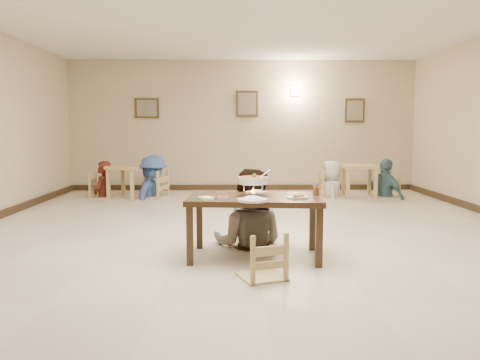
{
  "coord_description": "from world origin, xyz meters",
  "views": [
    {
      "loc": [
        -0.27,
        -5.92,
        1.43
      ],
      "look_at": [
        -0.16,
        -0.03,
        0.78
      ],
      "focal_mm": 35.0,
      "sensor_mm": 36.0,
      "label": 1
    }
  ],
  "objects_px": {
    "bg_table_left": "(127,172)",
    "bg_diner_b": "(152,155)",
    "bg_chair_ll": "(102,174)",
    "bg_chair_rl": "(332,172)",
    "chair_near": "(262,234)",
    "main_diner": "(249,169)",
    "bg_chair_lr": "(153,172)",
    "bg_table_right": "(359,171)",
    "main_table": "(255,204)",
    "bg_diner_c": "(332,161)",
    "chair_far": "(248,206)",
    "drink_glass": "(316,190)",
    "bg_diner_d": "(387,158)",
    "bg_diner_a": "(102,161)",
    "bg_chair_rr": "(386,175)",
    "curry_warmer": "(253,181)"
  },
  "relations": [
    {
      "from": "bg_table_left",
      "to": "bg_diner_b",
      "type": "height_order",
      "value": "bg_diner_b"
    },
    {
      "from": "bg_chair_ll",
      "to": "bg_chair_rl",
      "type": "xyz_separation_m",
      "value": [
        4.8,
        0.06,
        0.03
      ]
    },
    {
      "from": "chair_near",
      "to": "main_diner",
      "type": "xyz_separation_m",
      "value": [
        -0.07,
        1.29,
        0.51
      ]
    },
    {
      "from": "bg_chair_ll",
      "to": "bg_chair_lr",
      "type": "bearing_deg",
      "value": -89.06
    },
    {
      "from": "bg_table_right",
      "to": "bg_chair_ll",
      "type": "distance_m",
      "value": 5.36
    },
    {
      "from": "main_table",
      "to": "bg_diner_c",
      "type": "xyz_separation_m",
      "value": [
        1.86,
        4.67,
        0.16
      ]
    },
    {
      "from": "chair_far",
      "to": "bg_diner_c",
      "type": "bearing_deg",
      "value": 70.97
    },
    {
      "from": "chair_near",
      "to": "bg_table_left",
      "type": "height_order",
      "value": "chair_near"
    },
    {
      "from": "chair_near",
      "to": "drink_glass",
      "type": "xyz_separation_m",
      "value": [
        0.65,
        0.77,
        0.32
      ]
    },
    {
      "from": "bg_diner_b",
      "to": "bg_diner_d",
      "type": "relative_size",
      "value": 1.09
    },
    {
      "from": "main_table",
      "to": "bg_diner_a",
      "type": "distance_m",
      "value": 5.46
    },
    {
      "from": "main_table",
      "to": "chair_near",
      "type": "distance_m",
      "value": 0.75
    },
    {
      "from": "main_table",
      "to": "drink_glass",
      "type": "xyz_separation_m",
      "value": [
        0.68,
        0.04,
        0.14
      ]
    },
    {
      "from": "chair_near",
      "to": "bg_table_left",
      "type": "xyz_separation_m",
      "value": [
        -2.44,
        5.3,
        0.11
      ]
    },
    {
      "from": "bg_chair_rr",
      "to": "bg_diner_c",
      "type": "relative_size",
      "value": 0.61
    },
    {
      "from": "main_table",
      "to": "bg_diner_a",
      "type": "xyz_separation_m",
      "value": [
        -2.94,
        4.6,
        0.16
      ]
    },
    {
      "from": "main_diner",
      "to": "curry_warmer",
      "type": "relative_size",
      "value": 5.06
    },
    {
      "from": "bg_chair_rl",
      "to": "bg_table_right",
      "type": "bearing_deg",
      "value": -98.43
    },
    {
      "from": "bg_chair_lr",
      "to": "bg_table_left",
      "type": "bearing_deg",
      "value": -66.58
    },
    {
      "from": "chair_far",
      "to": "bg_diner_b",
      "type": "relative_size",
      "value": 0.54
    },
    {
      "from": "bg_chair_lr",
      "to": "bg_diner_b",
      "type": "xyz_separation_m",
      "value": [
        -0.0,
        -0.0,
        0.35
      ]
    },
    {
      "from": "main_diner",
      "to": "bg_chair_lr",
      "type": "height_order",
      "value": "main_diner"
    },
    {
      "from": "drink_glass",
      "to": "bg_diner_d",
      "type": "xyz_separation_m",
      "value": [
        2.3,
        4.53,
        0.06
      ]
    },
    {
      "from": "chair_far",
      "to": "curry_warmer",
      "type": "relative_size",
      "value": 2.57
    },
    {
      "from": "bg_table_left",
      "to": "bg_diner_d",
      "type": "xyz_separation_m",
      "value": [
        5.4,
        0.0,
        0.28
      ]
    },
    {
      "from": "bg_chair_rl",
      "to": "drink_glass",
      "type": "bearing_deg",
      "value": 165.01
    },
    {
      "from": "chair_near",
      "to": "bg_diner_c",
      "type": "relative_size",
      "value": 0.57
    },
    {
      "from": "curry_warmer",
      "to": "drink_glass",
      "type": "xyz_separation_m",
      "value": [
        0.7,
        0.03,
        -0.11
      ]
    },
    {
      "from": "bg_table_left",
      "to": "bg_diner_a",
      "type": "xyz_separation_m",
      "value": [
        -0.52,
        0.04,
        0.23
      ]
    },
    {
      "from": "main_table",
      "to": "bg_diner_d",
      "type": "height_order",
      "value": "bg_diner_d"
    },
    {
      "from": "bg_table_right",
      "to": "bg_chair_rr",
      "type": "bearing_deg",
      "value": -2.56
    },
    {
      "from": "main_diner",
      "to": "drink_glass",
      "type": "relative_size",
      "value": 13.64
    },
    {
      "from": "drink_glass",
      "to": "bg_chair_rr",
      "type": "height_order",
      "value": "bg_chair_rr"
    },
    {
      "from": "main_diner",
      "to": "bg_chair_lr",
      "type": "relative_size",
      "value": 1.75
    },
    {
      "from": "curry_warmer",
      "to": "bg_chair_rl",
      "type": "relative_size",
      "value": 0.36
    },
    {
      "from": "chair_far",
      "to": "chair_near",
      "type": "xyz_separation_m",
      "value": [
        0.08,
        -1.38,
        -0.04
      ]
    },
    {
      "from": "curry_warmer",
      "to": "main_diner",
      "type": "bearing_deg",
      "value": 92.88
    },
    {
      "from": "bg_chair_lr",
      "to": "chair_near",
      "type": "bearing_deg",
      "value": 40.0
    },
    {
      "from": "chair_near",
      "to": "bg_diner_b",
      "type": "relative_size",
      "value": 0.49
    },
    {
      "from": "bg_table_right",
      "to": "drink_glass",
      "type": "bearing_deg",
      "value": -110.91
    },
    {
      "from": "bg_chair_rl",
      "to": "bg_chair_rr",
      "type": "bearing_deg",
      "value": -95.86
    },
    {
      "from": "bg_table_left",
      "to": "bg_table_right",
      "type": "relative_size",
      "value": 1.17
    },
    {
      "from": "bg_diner_b",
      "to": "bg_chair_lr",
      "type": "bearing_deg",
      "value": -3.79
    },
    {
      "from": "bg_table_right",
      "to": "bg_chair_rl",
      "type": "height_order",
      "value": "bg_chair_rl"
    },
    {
      "from": "chair_far",
      "to": "chair_near",
      "type": "bearing_deg",
      "value": -80.22
    },
    {
      "from": "curry_warmer",
      "to": "bg_table_left",
      "type": "height_order",
      "value": "curry_warmer"
    },
    {
      "from": "main_table",
      "to": "bg_chair_ll",
      "type": "relative_size",
      "value": 1.55
    },
    {
      "from": "bg_chair_rl",
      "to": "bg_diner_b",
      "type": "relative_size",
      "value": 0.59
    },
    {
      "from": "curry_warmer",
      "to": "chair_far",
      "type": "bearing_deg",
      "value": 93.08
    },
    {
      "from": "drink_glass",
      "to": "bg_diner_a",
      "type": "height_order",
      "value": "bg_diner_a"
    }
  ]
}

